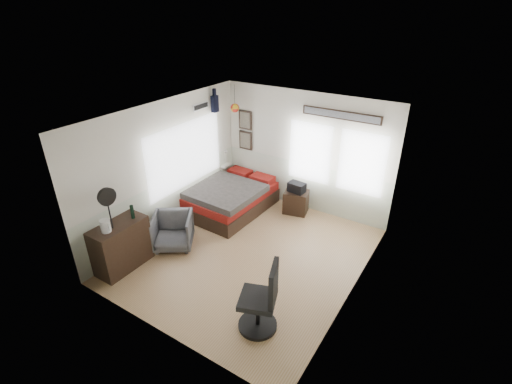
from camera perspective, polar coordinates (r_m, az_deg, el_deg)
ground_plane at (r=7.23m, az=-1.04°, el=-9.59°), size 4.00×4.50×0.01m
room_shell at (r=6.57m, az=-0.83°, el=2.80°), size 4.02×4.52×2.71m
wall_decor at (r=8.32m, az=-0.09°, el=11.77°), size 3.55×1.32×1.44m
bed at (r=8.52m, az=-3.92°, el=-0.89°), size 1.51×2.05×0.64m
dresser at (r=7.11m, az=-20.00°, el=-7.76°), size 0.48×1.00×0.90m
armchair at (r=7.45m, az=-12.69°, el=-5.88°), size 1.03×1.04×0.69m
nightstand at (r=8.49m, az=6.16°, el=-1.52°), size 0.61×0.53×0.52m
task_chair at (r=5.57m, az=0.94°, el=-16.74°), size 0.66×0.66×1.16m
kettle at (r=6.67m, az=-22.16°, el=-4.85°), size 0.20×0.17×0.22m
bottle at (r=6.90m, az=-18.50°, el=-2.91°), size 0.06×0.06×0.25m
stand_fan at (r=6.50m, az=-21.99°, el=-0.76°), size 0.10×0.32×0.77m
black_bag at (r=8.31m, az=6.29°, el=0.72°), size 0.39×0.28×0.22m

